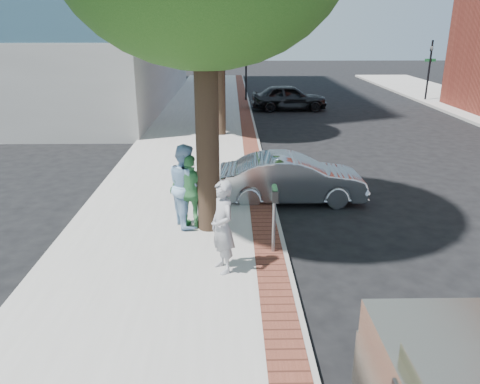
{
  "coord_description": "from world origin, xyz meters",
  "views": [
    {
      "loc": [
        -0.08,
        -8.22,
        4.64
      ],
      "look_at": [
        0.11,
        1.43,
        1.2
      ],
      "focal_mm": 35.0,
      "sensor_mm": 36.0,
      "label": 1
    }
  ],
  "objects_px": {
    "parking_meter": "(274,205)",
    "bg_car": "(289,97)",
    "person_green": "(191,192)",
    "person_gray": "(223,227)",
    "person_officer": "(186,185)",
    "sedan_silver": "(292,179)"
  },
  "relations": [
    {
      "from": "person_officer",
      "to": "sedan_silver",
      "type": "bearing_deg",
      "value": -76.02
    },
    {
      "from": "person_green",
      "to": "sedan_silver",
      "type": "distance_m",
      "value": 3.36
    },
    {
      "from": "person_gray",
      "to": "parking_meter",
      "type": "bearing_deg",
      "value": 101.23
    },
    {
      "from": "sedan_silver",
      "to": "person_green",
      "type": "bearing_deg",
      "value": 128.15
    },
    {
      "from": "bg_car",
      "to": "person_green",
      "type": "bearing_deg",
      "value": 163.85
    },
    {
      "from": "parking_meter",
      "to": "person_gray",
      "type": "height_order",
      "value": "person_gray"
    },
    {
      "from": "parking_meter",
      "to": "person_officer",
      "type": "bearing_deg",
      "value": 142.47
    },
    {
      "from": "person_gray",
      "to": "person_officer",
      "type": "relative_size",
      "value": 0.93
    },
    {
      "from": "person_green",
      "to": "sedan_silver",
      "type": "relative_size",
      "value": 0.44
    },
    {
      "from": "person_gray",
      "to": "person_officer",
      "type": "height_order",
      "value": "person_officer"
    },
    {
      "from": "parking_meter",
      "to": "person_green",
      "type": "xyz_separation_m",
      "value": [
        -1.8,
        1.31,
        -0.18
      ]
    },
    {
      "from": "parking_meter",
      "to": "bg_car",
      "type": "relative_size",
      "value": 0.34
    },
    {
      "from": "parking_meter",
      "to": "person_officer",
      "type": "xyz_separation_m",
      "value": [
        -1.93,
        1.48,
        -0.07
      ]
    },
    {
      "from": "person_officer",
      "to": "bg_car",
      "type": "height_order",
      "value": "person_officer"
    },
    {
      "from": "bg_car",
      "to": "parking_meter",
      "type": "bearing_deg",
      "value": 170.25
    },
    {
      "from": "person_green",
      "to": "bg_car",
      "type": "bearing_deg",
      "value": -90.06
    },
    {
      "from": "person_green",
      "to": "bg_car",
      "type": "relative_size",
      "value": 0.4
    },
    {
      "from": "parking_meter",
      "to": "bg_car",
      "type": "bearing_deg",
      "value": 82.27
    },
    {
      "from": "parking_meter",
      "to": "bg_car",
      "type": "height_order",
      "value": "parking_meter"
    },
    {
      "from": "sedan_silver",
      "to": "person_gray",
      "type": "bearing_deg",
      "value": 155.44
    },
    {
      "from": "parking_meter",
      "to": "person_gray",
      "type": "relative_size",
      "value": 0.81
    },
    {
      "from": "person_gray",
      "to": "person_officer",
      "type": "distance_m",
      "value": 2.42
    }
  ]
}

